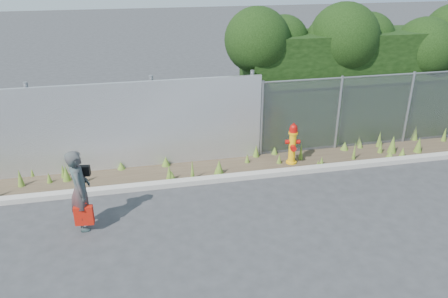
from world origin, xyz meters
TOP-DOWN VIEW (x-y plane):
  - ground at (0.00, 0.00)m, footprint 80.00×80.00m
  - curb at (0.00, 1.80)m, footprint 16.00×0.22m
  - weed_strip at (-0.64, 2.48)m, footprint 16.00×1.34m
  - corrugated_fence at (-3.25, 3.01)m, footprint 8.50×0.21m
  - chainlink_fence at (4.25, 3.00)m, footprint 6.50×0.07m
  - hedge at (4.44, 3.98)m, footprint 7.94×2.11m
  - fire_hydrant at (1.68, 2.33)m, footprint 0.37×0.33m
  - woman at (-3.30, 0.50)m, footprint 0.45×0.63m
  - red_tote_bag at (-3.27, 0.32)m, footprint 0.35×0.13m
  - black_shoulder_bag at (-3.21, 0.64)m, footprint 0.26×0.11m

SIDE VIEW (x-z plane):
  - ground at x=0.00m, z-range 0.00..0.00m
  - curb at x=0.00m, z-range 0.00..0.12m
  - weed_strip at x=-0.64m, z-range -0.14..0.41m
  - red_tote_bag at x=-3.27m, z-range 0.14..0.60m
  - fire_hydrant at x=1.68m, z-range -0.02..1.09m
  - woman at x=-3.30m, z-range 0.00..1.64m
  - chainlink_fence at x=4.25m, z-range 0.01..2.06m
  - corrugated_fence at x=-3.25m, z-range -0.05..2.25m
  - black_shoulder_bag at x=-3.21m, z-range 1.05..1.25m
  - hedge at x=4.44m, z-range 0.19..4.00m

